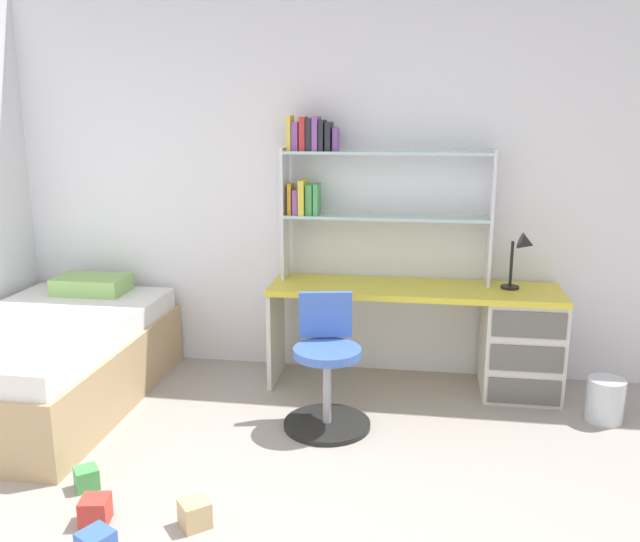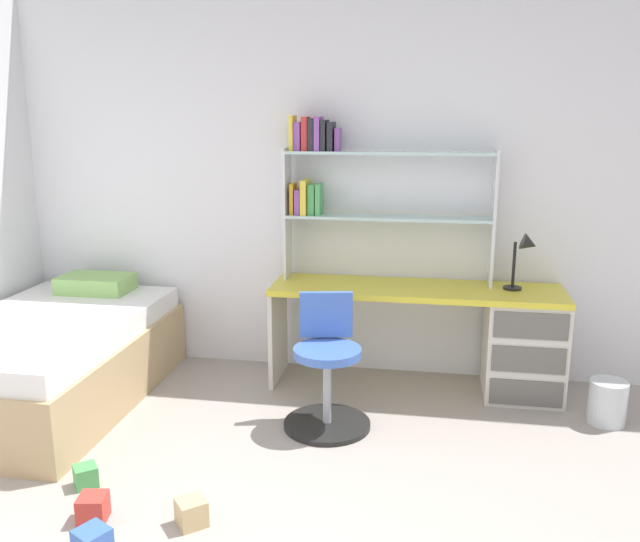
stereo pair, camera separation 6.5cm
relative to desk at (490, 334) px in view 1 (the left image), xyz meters
The scene contains 10 objects.
room_shell 2.65m from the desk, 153.00° to the right, with size 6.07×6.47×2.76m.
desk is the anchor object (origin of this frame).
bookshelf_hutch 1.37m from the desk, behind, with size 1.41×0.22×1.11m.
desk_lamp 0.59m from the desk, ahead, with size 0.20×0.17×0.38m.
swivel_chair 1.21m from the desk, 146.45° to the right, with size 0.52×0.52×0.79m.
bed_platform 2.89m from the desk, 167.39° to the right, with size 1.13×1.81×0.69m.
waste_bin 0.80m from the desk, 28.22° to the right, with size 0.22×0.22×0.27m, color silver.
toy_block_red_0 2.65m from the desk, 136.52° to the right, with size 0.13×0.13×0.13m, color red.
toy_block_natural_1 2.31m from the desk, 129.44° to the right, with size 0.12×0.12×0.12m, color tan.
toy_block_green_2 2.62m from the desk, 143.55° to the right, with size 0.11×0.11×0.11m, color #479E51.
Camera 1 is at (0.38, -1.86, 1.82)m, focal length 37.17 mm.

